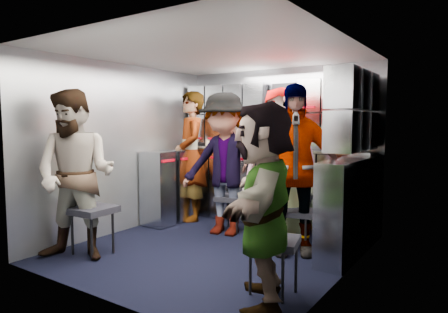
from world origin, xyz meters
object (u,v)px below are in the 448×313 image
Objects in this scene: jump_seat_mid_right at (299,215)px; attendant_arc_b at (224,164)px; attendant_arc_e at (263,203)px; attendant_arc_c at (281,165)px; jump_seat_near_left at (92,212)px; jump_seat_near_right at (274,245)px; attendant_arc_a at (76,175)px; attendant_standing at (191,156)px; jump_seat_mid_left at (232,200)px; jump_seat_center at (287,201)px; attendant_arc_d at (292,169)px.

attendant_arc_b is (-0.99, 0.02, 0.49)m from jump_seat_mid_right.
attendant_arc_b is at bearing -164.09° from attendant_arc_e.
attendant_arc_e is (0.31, -1.38, 0.39)m from jump_seat_mid_right.
jump_seat_mid_right is at bearing -46.29° from attendant_arc_c.
attendant_arc_e is at bearing 0.18° from jump_seat_near_left.
attendant_arc_e reaches higher than jump_seat_near_right.
attendant_arc_a is 0.98× the size of attendant_arc_b.
attendant_standing is (-1.79, 0.37, 0.53)m from jump_seat_mid_right.
attendant_arc_a is at bearing -111.91° from jump_seat_mid_left.
jump_seat_near_right is 0.27× the size of attendant_arc_b.
jump_seat_mid_right is 0.24× the size of attendant_standing.
jump_seat_mid_right is at bearing 165.71° from attendant_arc_e.
attendant_arc_e reaches higher than jump_seat_near_left.
jump_seat_mid_right is at bearing 104.43° from jump_seat_near_right.
attendant_arc_a is 1.73m from attendant_arc_b.
attendant_standing is (-1.49, 0.02, 0.47)m from jump_seat_center.
jump_seat_mid_right is (1.69, 1.38, -0.07)m from jump_seat_near_left.
attendant_arc_e is (0.61, -1.55, -0.12)m from attendant_arc_c.
attendant_standing is at bearing 168.43° from jump_seat_mid_right.
attendant_arc_b is 1.01m from attendant_arc_d.
attendant_arc_e is at bearing -105.34° from attendant_arc_d.
jump_seat_mid_left is at bearing 30.06° from attendant_standing.
attendant_arc_a is (0.10, -1.93, -0.05)m from attendant_standing.
jump_seat_near_right reaches higher than jump_seat_mid_left.
jump_seat_mid_left is 0.30× the size of attendant_arc_e.
attendant_arc_b is 0.71m from attendant_arc_c.
attendant_standing reaches higher than jump_seat_center.
jump_seat_near_left is at bearing -114.12° from jump_seat_mid_left.
attendant_arc_c is (0.69, 0.15, 0.02)m from attendant_arc_b.
jump_seat_near_right is at bearing -68.65° from jump_seat_center.
jump_seat_near_right is at bearing 5.31° from jump_seat_near_left.
jump_seat_mid_right is 1.24m from jump_seat_near_right.
attendant_arc_c reaches higher than jump_seat_near_right.
attendant_arc_c is at bearing 113.86° from jump_seat_near_right.
jump_seat_near_left reaches higher than jump_seat_mid_right.
jump_seat_mid_left is at bearing -167.50° from jump_seat_center.
attendant_arc_b is 0.98× the size of attendant_arc_c.
jump_seat_center is 0.28× the size of attendant_arc_c.
jump_seat_near_right is 0.27× the size of attendant_arc_a.
jump_seat_near_left is at bearing 64.46° from attendant_arc_a.
attendant_arc_a is at bearing -169.64° from jump_seat_near_right.
attendant_standing is at bearing 133.25° from attendant_arc_d.
jump_seat_near_right is 0.26× the size of attendant_arc_d.
jump_seat_center is 1.66m from jump_seat_near_right.
jump_seat_near_right is at bearing -51.96° from attendant_arc_b.
jump_seat_near_right is (1.29, -1.40, 0.01)m from jump_seat_mid_left.
jump_seat_mid_left is 0.98× the size of jump_seat_near_right.
attendant_arc_c is (0.69, -0.03, 0.49)m from jump_seat_mid_left.
attendant_standing is at bearing 143.30° from jump_seat_near_right.
attendant_standing is at bearing 168.20° from jump_seat_mid_left.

